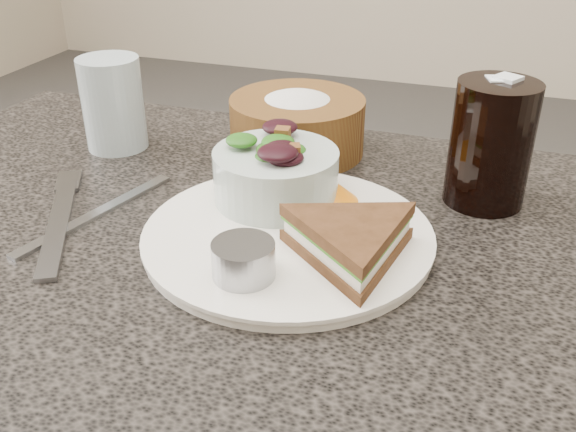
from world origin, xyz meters
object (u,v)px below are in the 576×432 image
at_px(salad_bowl, 276,167).
at_px(dressing_ramekin, 243,260).
at_px(sandwich, 351,241).
at_px(bread_basket, 297,116).
at_px(cola_glass, 492,139).
at_px(water_glass, 113,104).
at_px(dinner_plate, 288,237).

relative_size(salad_bowl, dressing_ramekin, 2.38).
distance_m(sandwich, bread_basket, 0.29).
xyz_separation_m(bread_basket, cola_glass, (0.24, -0.06, 0.03)).
bearing_deg(cola_glass, salad_bowl, -156.12).
xyz_separation_m(sandwich, water_glass, (-0.37, 0.19, 0.03)).
distance_m(salad_bowl, cola_glass, 0.23).
relative_size(dinner_plate, water_glass, 2.40).
height_order(bread_basket, cola_glass, cola_glass).
bearing_deg(cola_glass, dressing_ramekin, -127.88).
distance_m(sandwich, dressing_ramekin, 0.10).
bearing_deg(dinner_plate, water_glass, 151.66).
xyz_separation_m(sandwich, cola_glass, (0.11, 0.19, 0.04)).
relative_size(dinner_plate, cola_glass, 1.93).
relative_size(salad_bowl, water_glass, 1.12).
height_order(dressing_ramekin, cola_glass, cola_glass).
bearing_deg(sandwich, bread_basket, 157.88).
bearing_deg(dressing_ramekin, cola_glass, 52.12).
height_order(bread_basket, water_glass, water_glass).
xyz_separation_m(dressing_ramekin, cola_glass, (0.19, 0.24, 0.05)).
distance_m(dressing_ramekin, cola_glass, 0.31).
bearing_deg(water_glass, sandwich, -27.38).
xyz_separation_m(dinner_plate, water_glass, (-0.30, 0.16, 0.05)).
xyz_separation_m(bread_basket, water_glass, (-0.23, -0.06, 0.01)).
distance_m(sandwich, cola_glass, 0.22).
distance_m(bread_basket, water_glass, 0.24).
bearing_deg(dressing_ramekin, dinner_plate, 82.51).
bearing_deg(bread_basket, water_glass, -165.12).
height_order(dinner_plate, bread_basket, bread_basket).
height_order(cola_glass, water_glass, cola_glass).
distance_m(salad_bowl, dressing_ramekin, 0.15).
height_order(dinner_plate, sandwich, sandwich).
height_order(salad_bowl, bread_basket, bread_basket).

